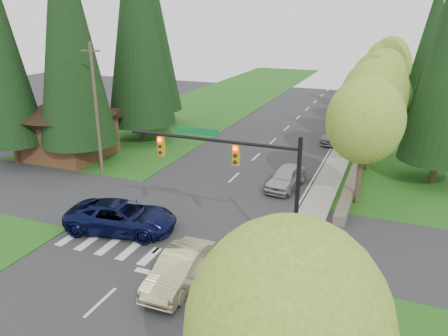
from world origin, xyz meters
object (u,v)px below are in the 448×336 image
Objects in this scene: parked_car_c at (341,123)px; parked_car_d at (344,118)px; suv_navy at (122,217)px; parked_car_a at (286,177)px; parked_car_e at (353,105)px; parked_car_b at (334,135)px; sedan_champagne at (179,269)px.

parked_car_d is (0.00, 2.56, -0.00)m from parked_car_c.
parked_car_a is (7.13, 9.96, -0.08)m from suv_navy.
parked_car_a is 0.99× the size of parked_car_d.
parked_car_e is at bearing 94.02° from parked_car_a.
parked_car_c is 1.02× the size of parked_car_e.
parked_car_b reaches higher than parked_car_e.
parked_car_a is 0.97× the size of parked_car_e.
parked_car_c is at bearing -27.04° from suv_navy.
parked_car_d reaches higher than parked_car_a.
parked_car_d is at bearing 97.00° from parked_car_c.
parked_car_d is at bearing 92.93° from parked_car_a.
parked_car_c is at bearing 92.40° from parked_car_a.
parked_car_b is at bearing -91.87° from parked_car_e.
suv_navy reaches higher than parked_car_e.
parked_car_a reaches higher than parked_car_e.
parked_car_d is 8.50m from parked_car_e.
parked_car_b is 1.03× the size of parked_car_c.
parked_car_e is at bearing 97.00° from parked_car_c.
parked_car_a is 0.93× the size of parked_car_b.
parked_car_d is (0.00, 7.59, 0.08)m from parked_car_b.
parked_car_e is (0.00, 8.50, -0.11)m from parked_car_d.
suv_navy is at bearing -109.10° from parked_car_b.
parked_car_a is at bearing -95.02° from parked_car_b.
parked_car_a is at bearing 82.56° from sedan_champagne.
sedan_champagne is 27.03m from parked_car_b.
suv_navy is 1.26× the size of parked_car_b.
suv_navy is at bearing -104.06° from parked_car_e.
sedan_champagne reaches higher than parked_car_b.
suv_navy is at bearing -99.45° from parked_car_d.
suv_navy is at bearing -118.86° from parked_car_a.
sedan_champagne is 0.77× the size of suv_navy.
parked_car_d is at bearing -25.73° from suv_navy.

